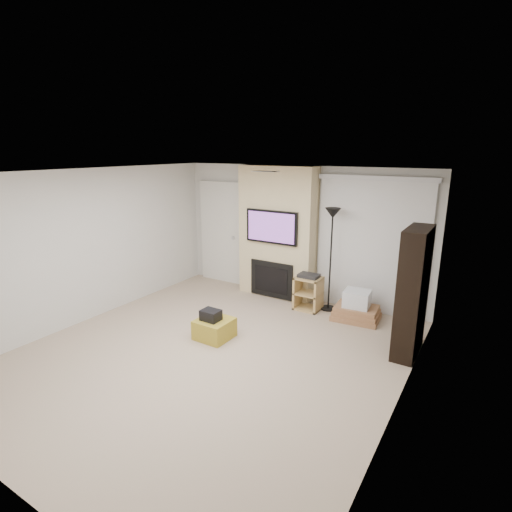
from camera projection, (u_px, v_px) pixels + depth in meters
The scene contains 15 objects.
floor at pixel (212, 353), 5.64m from camera, with size 5.00×5.50×0.00m, color tan.
ceiling at pixel (206, 173), 4.99m from camera, with size 5.00×5.50×0.00m, color white.
wall_back at pixel (299, 233), 7.58m from camera, with size 5.00×2.50×0.00m, color silver.
wall_left at pixel (89, 246), 6.58m from camera, with size 5.50×2.50×0.00m, color silver.
wall_right at pixel (403, 306), 4.05m from camera, with size 5.50×2.50×0.00m, color silver.
hvac_vent at pixel (266, 171), 5.45m from camera, with size 0.35×0.18×0.01m, color silver.
ottoman at pixel (214, 329), 6.07m from camera, with size 0.50×0.50×0.30m, color #A38D29.
black_bag at pixel (211, 315), 5.99m from camera, with size 0.28×0.22×0.16m, color black.
fireplace_wall at pixel (277, 234), 7.58m from camera, with size 1.50×0.47×2.50m.
entry_door at pixel (221, 233), 8.51m from camera, with size 1.02×0.11×2.14m.
vertical_blinds at pixel (372, 241), 6.82m from camera, with size 1.98×0.10×2.37m.
floor_lamp at pixel (332, 231), 6.82m from camera, with size 0.27×0.27×1.83m.
av_stand at pixel (308, 291), 7.11m from camera, with size 0.45×0.38×0.66m.
box_stack at pixel (356, 308), 6.72m from camera, with size 0.81×0.64×0.51m.
bookshelf at pixel (413, 293), 5.44m from camera, with size 0.30×0.80×1.80m.
Camera 1 is at (3.20, -4.00, 2.80)m, focal length 28.00 mm.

